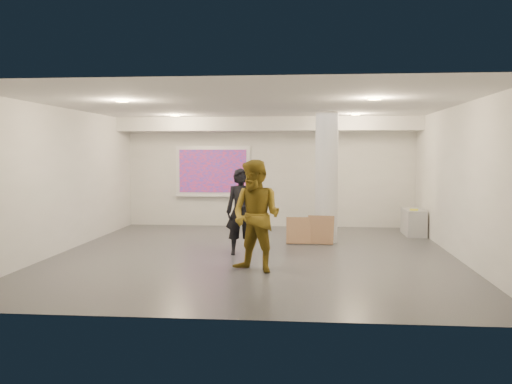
# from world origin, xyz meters

# --- Properties ---
(floor) EXTENTS (8.00, 9.00, 0.01)m
(floor) POSITION_xyz_m (0.00, 0.00, 0.00)
(floor) COLOR #3C3F44
(floor) RESTS_ON ground
(ceiling) EXTENTS (8.00, 9.00, 0.01)m
(ceiling) POSITION_xyz_m (0.00, 0.00, 3.00)
(ceiling) COLOR silver
(ceiling) RESTS_ON floor
(wall_back) EXTENTS (8.00, 0.01, 3.00)m
(wall_back) POSITION_xyz_m (0.00, 4.50, 1.50)
(wall_back) COLOR silver
(wall_back) RESTS_ON floor
(wall_front) EXTENTS (8.00, 0.01, 3.00)m
(wall_front) POSITION_xyz_m (0.00, -4.50, 1.50)
(wall_front) COLOR silver
(wall_front) RESTS_ON floor
(wall_left) EXTENTS (0.01, 9.00, 3.00)m
(wall_left) POSITION_xyz_m (-4.00, 0.00, 1.50)
(wall_left) COLOR silver
(wall_left) RESTS_ON floor
(wall_right) EXTENTS (0.01, 9.00, 3.00)m
(wall_right) POSITION_xyz_m (4.00, 0.00, 1.50)
(wall_right) COLOR silver
(wall_right) RESTS_ON floor
(soffit_band) EXTENTS (8.00, 1.10, 0.36)m
(soffit_band) POSITION_xyz_m (0.00, 3.95, 2.82)
(soffit_band) COLOR silver
(soffit_band) RESTS_ON ceiling
(downlight_nw) EXTENTS (0.22, 0.22, 0.02)m
(downlight_nw) POSITION_xyz_m (-2.20, 2.50, 2.98)
(downlight_nw) COLOR #FFE68A
(downlight_nw) RESTS_ON ceiling
(downlight_ne) EXTENTS (0.22, 0.22, 0.02)m
(downlight_ne) POSITION_xyz_m (2.20, 2.50, 2.98)
(downlight_ne) COLOR #FFE68A
(downlight_ne) RESTS_ON ceiling
(downlight_sw) EXTENTS (0.22, 0.22, 0.02)m
(downlight_sw) POSITION_xyz_m (-2.20, -1.50, 2.98)
(downlight_sw) COLOR #FFE68A
(downlight_sw) RESTS_ON ceiling
(downlight_se) EXTENTS (0.22, 0.22, 0.02)m
(downlight_se) POSITION_xyz_m (2.20, -1.50, 2.98)
(downlight_se) COLOR #FFE68A
(downlight_se) RESTS_ON ceiling
(column) EXTENTS (0.52, 0.52, 3.00)m
(column) POSITION_xyz_m (1.50, 1.80, 1.50)
(column) COLOR silver
(column) RESTS_ON floor
(projection_screen) EXTENTS (2.10, 0.13, 1.42)m
(projection_screen) POSITION_xyz_m (-1.60, 4.45, 1.53)
(projection_screen) COLOR white
(projection_screen) RESTS_ON wall_back
(credenza) EXTENTS (0.47, 1.12, 0.65)m
(credenza) POSITION_xyz_m (3.72, 3.12, 0.33)
(credenza) COLOR #A2A5A8
(credenza) RESTS_ON floor
(postit_pad) EXTENTS (0.25, 0.30, 0.03)m
(postit_pad) POSITION_xyz_m (3.68, 2.86, 0.67)
(postit_pad) COLOR yellow
(postit_pad) RESTS_ON credenza
(cardboard_back) EXTENTS (0.62, 0.32, 0.64)m
(cardboard_back) POSITION_xyz_m (1.37, 1.49, 0.32)
(cardboard_back) COLOR #906745
(cardboard_back) RESTS_ON floor
(cardboard_front) EXTENTS (0.56, 0.26, 0.60)m
(cardboard_front) POSITION_xyz_m (0.87, 1.52, 0.30)
(cardboard_front) COLOR #906745
(cardboard_front) RESTS_ON floor
(woman) EXTENTS (0.68, 0.49, 1.75)m
(woman) POSITION_xyz_m (-0.26, 0.01, 0.88)
(woman) COLOR black
(woman) RESTS_ON floor
(man) EXTENTS (1.18, 1.10, 1.95)m
(man) POSITION_xyz_m (0.19, -1.62, 0.97)
(man) COLOR olive
(man) RESTS_ON floor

